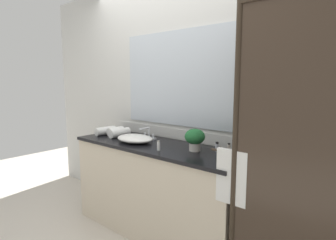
% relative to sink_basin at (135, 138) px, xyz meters
% --- Properties ---
extents(ground_plane, '(8.00, 8.00, 0.00)m').
position_rel_sink_basin_xyz_m(ground_plane, '(0.23, 0.06, -0.94)').
color(ground_plane, beige).
extents(wall_back_with_mirror, '(4.40, 0.06, 2.60)m').
position_rel_sink_basin_xyz_m(wall_back_with_mirror, '(0.23, 0.40, 0.37)').
color(wall_back_with_mirror, silver).
rests_on(wall_back_with_mirror, ground_plane).
extents(vanity_cabinet, '(1.80, 0.58, 0.90)m').
position_rel_sink_basin_xyz_m(vanity_cabinet, '(0.23, 0.07, -0.49)').
color(vanity_cabinet, beige).
rests_on(vanity_cabinet, ground_plane).
extents(shower_enclosure, '(1.20, 0.59, 2.00)m').
position_rel_sink_basin_xyz_m(shower_enclosure, '(1.50, -0.13, 0.08)').
color(shower_enclosure, '#2D2319').
rests_on(shower_enclosure, ground_plane).
extents(sink_basin, '(0.40, 0.30, 0.07)m').
position_rel_sink_basin_xyz_m(sink_basin, '(0.00, 0.00, 0.00)').
color(sink_basin, white).
rests_on(sink_basin, vanity_cabinet).
extents(faucet, '(0.17, 0.15, 0.13)m').
position_rel_sink_basin_xyz_m(faucet, '(0.00, 0.19, 0.01)').
color(faucet, silver).
rests_on(faucet, vanity_cabinet).
extents(potted_plant, '(0.18, 0.18, 0.19)m').
position_rel_sink_basin_xyz_m(potted_plant, '(0.65, 0.09, 0.08)').
color(potted_plant, beige).
rests_on(potted_plant, vanity_cabinet).
extents(soap_dish, '(0.10, 0.07, 0.04)m').
position_rel_sink_basin_xyz_m(soap_dish, '(1.01, 0.18, -0.02)').
color(soap_dish, silver).
rests_on(soap_dish, vanity_cabinet).
extents(amenity_bottle_body_wash, '(0.03, 0.03, 0.07)m').
position_rel_sink_basin_xyz_m(amenity_bottle_body_wash, '(0.89, 0.26, -0.00)').
color(amenity_bottle_body_wash, silver).
rests_on(amenity_bottle_body_wash, vanity_cabinet).
extents(amenity_bottle_shampoo, '(0.03, 0.03, 0.08)m').
position_rel_sink_basin_xyz_m(amenity_bottle_shampoo, '(0.81, 0.21, 0.00)').
color(amenity_bottle_shampoo, silver).
rests_on(amenity_bottle_shampoo, vanity_cabinet).
extents(amenity_bottle_conditioner, '(0.03, 0.03, 0.09)m').
position_rel_sink_basin_xyz_m(amenity_bottle_conditioner, '(0.40, -0.10, 0.00)').
color(amenity_bottle_conditioner, white).
rests_on(amenity_bottle_conditioner, vanity_cabinet).
extents(rolled_towel_near_edge, '(0.11, 0.24, 0.09)m').
position_rel_sink_basin_xyz_m(rolled_towel_near_edge, '(-0.53, 0.04, 0.01)').
color(rolled_towel_near_edge, white).
rests_on(rolled_towel_near_edge, vanity_cabinet).
extents(rolled_towel_middle, '(0.10, 0.19, 0.09)m').
position_rel_sink_basin_xyz_m(rolled_towel_middle, '(-0.42, 0.10, 0.01)').
color(rolled_towel_middle, white).
rests_on(rolled_towel_middle, vanity_cabinet).
extents(rolled_towel_far_edge, '(0.11, 0.24, 0.09)m').
position_rel_sink_basin_xyz_m(rolled_towel_far_edge, '(-0.31, 0.06, 0.01)').
color(rolled_towel_far_edge, white).
rests_on(rolled_towel_far_edge, vanity_cabinet).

